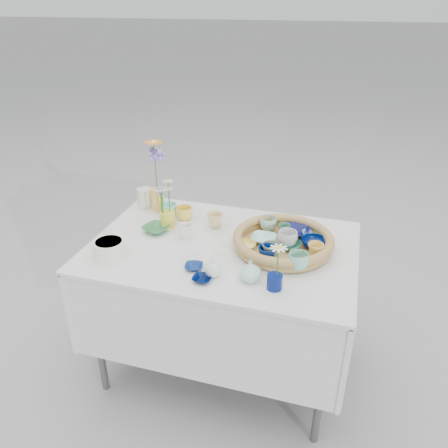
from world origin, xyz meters
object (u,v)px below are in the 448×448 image
(display_table, at_px, (223,363))
(tall_vase_yellow, at_px, (158,200))
(wicker_tray, at_px, (283,241))
(bud_vase_seafoam, at_px, (250,270))

(display_table, relative_size, tall_vase_yellow, 9.69)
(display_table, xyz_separation_m, wicker_tray, (0.28, 0.05, 0.80))
(bud_vase_seafoam, relative_size, tall_vase_yellow, 0.75)
(bud_vase_seafoam, bearing_deg, wicker_tray, 73.52)
(wicker_tray, height_order, bud_vase_seafoam, bud_vase_seafoam)
(wicker_tray, bearing_deg, display_table, -169.88)
(display_table, relative_size, wicker_tray, 2.66)
(wicker_tray, height_order, tall_vase_yellow, tall_vase_yellow)
(wicker_tray, xyz_separation_m, bud_vase_seafoam, (-0.09, -0.30, 0.01))
(wicker_tray, xyz_separation_m, tall_vase_yellow, (-0.73, 0.22, 0.03))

